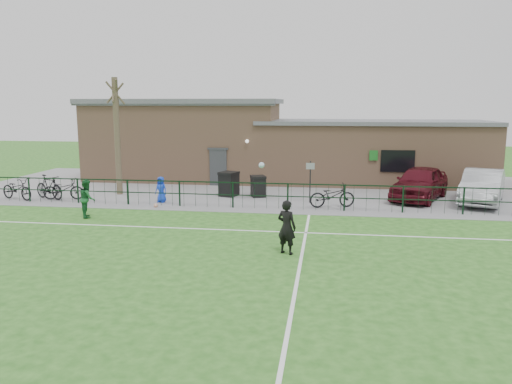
# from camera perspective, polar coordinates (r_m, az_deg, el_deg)

# --- Properties ---
(ground) EXTENTS (90.00, 90.00, 0.00)m
(ground) POSITION_cam_1_polar(r_m,az_deg,el_deg) (14.89, -2.79, -8.28)
(ground) COLOR #255B1B
(ground) RESTS_ON ground
(paving_strip) EXTENTS (34.00, 13.00, 0.02)m
(paving_strip) POSITION_cam_1_polar(r_m,az_deg,el_deg) (27.90, 2.51, 0.41)
(paving_strip) COLOR slate
(paving_strip) RESTS_ON ground
(pitch_line_touch) EXTENTS (28.00, 0.10, 0.01)m
(pitch_line_touch) POSITION_cam_1_polar(r_m,az_deg,el_deg) (22.34, 1.03, -2.03)
(pitch_line_touch) COLOR white
(pitch_line_touch) RESTS_ON ground
(pitch_line_mid) EXTENTS (28.00, 0.10, 0.01)m
(pitch_line_mid) POSITION_cam_1_polar(r_m,az_deg,el_deg) (18.67, -0.44, -4.45)
(pitch_line_mid) COLOR white
(pitch_line_mid) RESTS_ON ground
(pitch_line_perp) EXTENTS (0.10, 16.00, 0.01)m
(pitch_line_perp) POSITION_cam_1_polar(r_m,az_deg,el_deg) (14.66, 4.99, -8.59)
(pitch_line_perp) COLOR white
(pitch_line_perp) RESTS_ON ground
(perimeter_fence) EXTENTS (28.00, 0.10, 1.20)m
(perimeter_fence) POSITION_cam_1_polar(r_m,az_deg,el_deg) (22.42, 1.10, -0.44)
(perimeter_fence) COLOR black
(perimeter_fence) RESTS_ON ground
(bare_tree) EXTENTS (0.30, 0.30, 6.00)m
(bare_tree) POSITION_cam_1_polar(r_m,az_deg,el_deg) (26.68, -15.58, 6.08)
(bare_tree) COLOR #4C3F2E
(bare_tree) RESTS_ON ground
(wheelie_bin_left) EXTENTS (1.01, 1.07, 1.16)m
(wheelie_bin_left) POSITION_cam_1_polar(r_m,az_deg,el_deg) (25.50, -3.11, 0.83)
(wheelie_bin_left) COLOR black
(wheelie_bin_left) RESTS_ON paving_strip
(wheelie_bin_right) EXTENTS (0.87, 0.93, 0.99)m
(wheelie_bin_right) POSITION_cam_1_polar(r_m,az_deg,el_deg) (25.27, 0.25, 0.57)
(wheelie_bin_right) COLOR black
(wheelie_bin_right) RESTS_ON paving_strip
(sign_post) EXTENTS (0.08, 0.08, 2.00)m
(sign_post) POSITION_cam_1_polar(r_m,az_deg,el_deg) (23.81, 6.20, 1.15)
(sign_post) COLOR black
(sign_post) RESTS_ON paving_strip
(car_maroon) EXTENTS (3.79, 5.20, 1.65)m
(car_maroon) POSITION_cam_1_polar(r_m,az_deg,el_deg) (25.83, 18.21, 1.00)
(car_maroon) COLOR #4E0D18
(car_maroon) RESTS_ON paving_strip
(car_silver) EXTENTS (3.30, 5.11, 1.59)m
(car_silver) POSITION_cam_1_polar(r_m,az_deg,el_deg) (25.96, 24.45, 0.58)
(car_silver) COLOR #9B9EA2
(car_silver) RESTS_ON paving_strip
(bicycle_a) EXTENTS (2.17, 1.37, 1.08)m
(bicycle_a) POSITION_cam_1_polar(r_m,az_deg,el_deg) (27.19, -25.65, 0.34)
(bicycle_a) COLOR black
(bicycle_a) RESTS_ON paving_strip
(bicycle_b) EXTENTS (2.06, 1.34, 1.20)m
(bicycle_b) POSITION_cam_1_polar(r_m,az_deg,el_deg) (26.68, -22.58, 0.53)
(bicycle_b) COLOR black
(bicycle_b) RESTS_ON paving_strip
(bicycle_c) EXTENTS (2.07, 1.03, 1.04)m
(bicycle_c) POSITION_cam_1_polar(r_m,az_deg,el_deg) (26.32, -21.15, 0.32)
(bicycle_c) COLOR black
(bicycle_c) RESTS_ON paving_strip
(bicycle_e) EXTENTS (2.20, 1.26, 1.09)m
(bicycle_e) POSITION_cam_1_polar(r_m,az_deg,el_deg) (22.92, 8.70, -0.40)
(bicycle_e) COLOR black
(bicycle_e) RESTS_ON paving_strip
(spectator_child) EXTENTS (0.68, 0.52, 1.23)m
(spectator_child) POSITION_cam_1_polar(r_m,az_deg,el_deg) (24.27, -10.80, 0.28)
(spectator_child) COLOR blue
(spectator_child) RESTS_ON paving_strip
(goalkeeper_kick) EXTENTS (1.73, 3.77, 2.51)m
(goalkeeper_kick) POSITION_cam_1_polar(r_m,az_deg,el_deg) (15.78, 3.44, -3.83)
(goalkeeper_kick) COLOR black
(goalkeeper_kick) RESTS_ON ground
(outfield_player) EXTENTS (0.89, 0.96, 1.59)m
(outfield_player) POSITION_cam_1_polar(r_m,az_deg,el_deg) (21.90, -18.71, -0.70)
(outfield_player) COLOR #195A2A
(outfield_player) RESTS_ON ground
(ball_ground) EXTENTS (0.20, 0.20, 0.20)m
(ball_ground) POSITION_cam_1_polar(r_m,az_deg,el_deg) (23.24, -11.38, -1.52)
(ball_ground) COLOR silver
(ball_ground) RESTS_ON ground
(clubhouse) EXTENTS (24.25, 5.40, 4.96)m
(clubhouse) POSITION_cam_1_polar(r_m,az_deg,el_deg) (30.68, 1.46, 5.46)
(clubhouse) COLOR tan
(clubhouse) RESTS_ON ground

